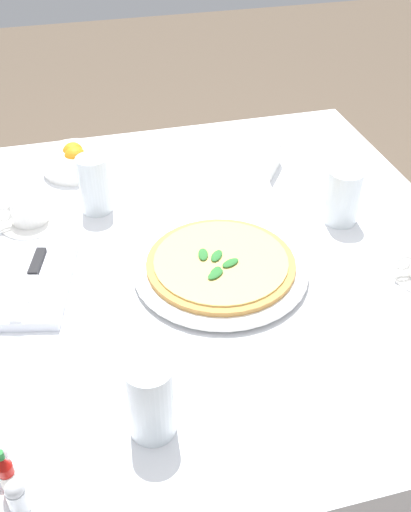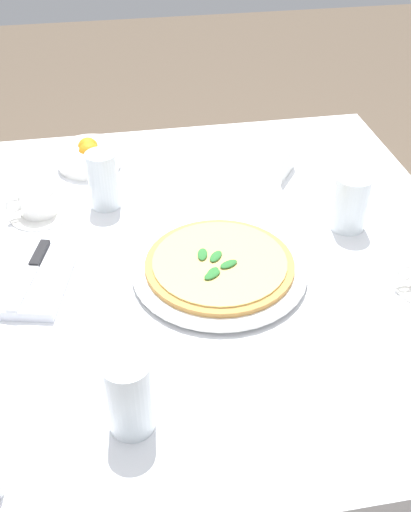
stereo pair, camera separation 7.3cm
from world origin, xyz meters
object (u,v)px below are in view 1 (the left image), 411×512
object	(u,v)px
pepper_shaker	(1,462)
menu_card	(276,161)
napkin_folded	(33,285)
dinner_knife	(31,280)
pizza_plate	(221,269)
water_glass_far_right	(151,404)
pizza	(221,263)
water_glass_left_edge	(343,199)
citrus_bowl	(75,160)
coffee_cup_near_left	(28,211)
salt_shaker	(17,497)
water_glass_near_right	(95,187)
hot_sauce_bottle	(8,475)

from	to	relation	value
pepper_shaker	menu_card	distance (m)	0.90
napkin_folded	dinner_knife	xyz separation A→B (m)	(0.00, -0.00, 0.01)
napkin_folded	pepper_shaker	size ratio (longest dim) A/B	4.33
pizza_plate	dinner_knife	xyz separation A→B (m)	(-0.04, -0.34, 0.01)
water_glass_far_right	dinner_knife	xyz separation A→B (m)	(-0.35, -0.15, -0.03)
pizza	water_glass_left_edge	bearing A→B (deg)	110.10
water_glass_left_edge	citrus_bowl	xyz separation A→B (m)	(-0.35, -0.51, -0.03)
coffee_cup_near_left	water_glass_left_edge	xyz separation A→B (m)	(0.16, 0.62, 0.03)
pizza	salt_shaker	xyz separation A→B (m)	(0.38, -0.37, 0.00)
water_glass_near_right	dinner_knife	size ratio (longest dim) A/B	0.65
pizza	pepper_shaker	distance (m)	0.51
dinner_knife	salt_shaker	bearing A→B (deg)	11.40
coffee_cup_near_left	water_glass_near_right	xyz separation A→B (m)	(-0.01, 0.14, 0.03)
water_glass_far_right	pepper_shaker	world-z (taller)	water_glass_far_right
coffee_cup_near_left	pepper_shaker	size ratio (longest dim) A/B	2.33
pizza_plate	water_glass_far_right	world-z (taller)	water_glass_far_right
water_glass_left_edge	napkin_folded	bearing A→B (deg)	-84.38
coffee_cup_near_left	dinner_knife	distance (m)	0.22
water_glass_far_right	dinner_knife	bearing A→B (deg)	-156.07
coffee_cup_near_left	salt_shaker	xyz separation A→B (m)	(0.64, -0.03, -0.00)
water_glass_left_edge	dinner_knife	world-z (taller)	water_glass_left_edge
napkin_folded	salt_shaker	size ratio (longest dim) A/B	4.33
water_glass_near_right	pepper_shaker	distance (m)	0.63
dinner_knife	salt_shaker	distance (m)	0.42
pizza	hot_sauce_bottle	size ratio (longest dim) A/B	3.32
hot_sauce_bottle	citrus_bowl	bearing A→B (deg)	169.30
napkin_folded	water_glass_near_right	bearing A→B (deg)	161.33
citrus_bowl	menu_card	world-z (taller)	citrus_bowl
water_glass_left_edge	dinner_knife	xyz separation A→B (m)	(0.06, -0.63, -0.03)
salt_shaker	dinner_knife	bearing A→B (deg)	176.04
pizza_plate	pepper_shaker	size ratio (longest dim) A/B	5.76
pepper_shaker	menu_card	size ratio (longest dim) A/B	0.74
coffee_cup_near_left	citrus_bowl	xyz separation A→B (m)	(-0.20, 0.11, -0.00)
pepper_shaker	dinner_knife	bearing A→B (deg)	172.35
citrus_bowl	hot_sauce_bottle	world-z (taller)	hot_sauce_bottle
pizza	menu_card	xyz separation A→B (m)	(-0.33, 0.23, 0.01)
napkin_folded	menu_card	bearing A→B (deg)	129.74
pizza_plate	salt_shaker	size ratio (longest dim) A/B	5.76
water_glass_left_edge	water_glass_far_right	world-z (taller)	water_glass_far_right
water_glass_far_right	pizza	bearing A→B (deg)	148.79
hot_sauce_bottle	pepper_shaker	distance (m)	0.03
menu_card	water_glass_left_edge	bearing A→B (deg)	50.56
hot_sauce_bottle	coffee_cup_near_left	bearing A→B (deg)	176.07
pizza	citrus_bowl	size ratio (longest dim) A/B	1.83
hot_sauce_bottle	pizza_plate	bearing A→B (deg)	133.05
water_glass_near_right	salt_shaker	bearing A→B (deg)	-14.75
napkin_folded	salt_shaker	world-z (taller)	salt_shaker
water_glass_near_right	pizza	bearing A→B (deg)	35.67
coffee_cup_near_left	pepper_shaker	distance (m)	0.59
water_glass_left_edge	water_glass_far_right	bearing A→B (deg)	-48.98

